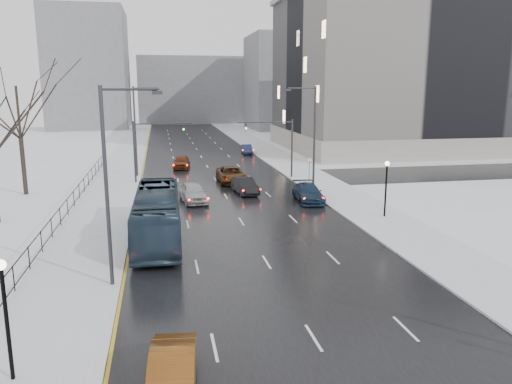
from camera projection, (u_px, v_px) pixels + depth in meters
road at (206, 164)px, 65.19m from camera, size 16.00×150.00×0.04m
cross_road at (216, 181)px, 53.67m from camera, size 130.00×10.00×0.04m
sidewalk_left at (123, 166)px, 63.24m from camera, size 5.00×150.00×0.16m
sidewalk_right at (284, 161)px, 67.13m from camera, size 5.00×150.00×0.16m
park_strip at (44, 168)px, 61.48m from camera, size 14.00×150.00×0.12m
tree_park_e at (26, 195)px, 46.45m from camera, size 9.45×9.45×13.50m
iron_fence at (55, 223)px, 33.78m from camera, size 0.06×70.00×1.30m
streetlight_r_mid at (312, 134)px, 46.34m from camera, size 2.95×0.25×10.00m
streetlight_l_near at (111, 178)px, 24.10m from camera, size 2.95×0.25×10.00m
streetlight_l_far at (137, 127)px, 54.84m from camera, size 2.95×0.25×10.00m
lamppost_l at (5, 303)px, 16.44m from camera, size 0.36×0.36×4.28m
lamppost_r_mid at (386, 181)px, 37.81m from camera, size 0.36×0.36×4.28m
mast_signal_right at (282, 141)px, 54.18m from camera, size 6.10×0.33×6.50m
mast_signal_left at (145, 144)px, 51.46m from camera, size 6.10×0.33×6.50m
no_uturn_sign at (309, 163)px, 51.06m from camera, size 0.60×0.06×2.70m
civic_building at (413, 79)px, 80.90m from camera, size 41.00×31.00×24.80m
bldg_far_right at (299, 82)px, 120.95m from camera, size 24.00×20.00×22.00m
bldg_far_left at (89, 70)px, 120.67m from camera, size 18.00×22.00×28.00m
bldg_far_center at (193, 90)px, 140.94m from camera, size 30.00×18.00×18.00m
sedan_left_near at (172, 372)px, 16.33m from camera, size 1.90×4.45×1.43m
bus at (157, 215)px, 32.45m from camera, size 3.04×12.08×3.35m
sedan_center_near at (193, 192)px, 43.55m from camera, size 2.64×5.21×1.70m
sedan_right_near at (245, 186)px, 46.94m from camera, size 2.17×4.71×1.50m
sedan_right_cross at (231, 175)px, 52.43m from camera, size 2.72×5.87×1.63m
sedan_right_far at (308, 193)px, 43.73m from camera, size 2.50×5.41×1.53m
sedan_center_far at (182, 162)px, 61.53m from camera, size 2.39×4.87×1.60m
sedan_right_distant at (247, 149)px, 75.21m from camera, size 1.66×4.12×1.33m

